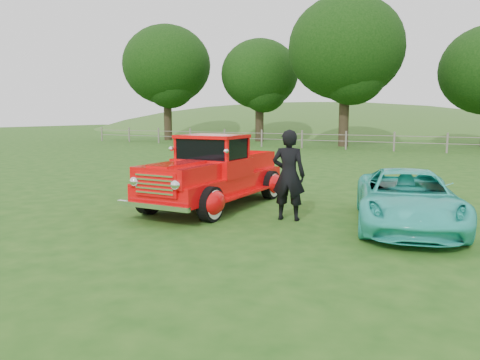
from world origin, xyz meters
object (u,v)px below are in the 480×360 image
at_px(red_pickup, 214,174).
at_px(tree_near_west, 346,48).
at_px(tree_mid_west, 260,74).
at_px(teal_sedan, 407,199).
at_px(man, 289,175).
at_px(tree_far_west, 167,65).

bearing_deg(red_pickup, tree_near_west, 97.88).
distance_m(tree_mid_west, red_pickup, 28.70).
distance_m(teal_sedan, man, 2.46).
height_order(tree_far_west, man, tree_far_west).
height_order(teal_sedan, man, man).
bearing_deg(tree_far_west, tree_mid_west, 14.04).
bearing_deg(tree_far_west, man, -49.28).
bearing_deg(man, red_pickup, -24.77).
bearing_deg(red_pickup, tree_far_west, 128.74).
bearing_deg(tree_near_west, man, -77.54).
relative_size(red_pickup, teal_sedan, 1.20).
bearing_deg(man, teal_sedan, -177.24).
bearing_deg(red_pickup, man, -14.52).
distance_m(tree_mid_west, teal_sedan, 30.84).
xyz_separation_m(tree_near_west, teal_sedan, (7.60, -23.14, -6.22)).
bearing_deg(tree_near_west, teal_sedan, -71.82).
xyz_separation_m(tree_far_west, tree_near_west, (16.00, -1.00, 0.31)).
distance_m(tree_far_west, tree_mid_west, 8.30).
relative_size(tree_mid_west, man, 4.32).
relative_size(tree_far_west, teal_sedan, 2.39).
distance_m(tree_far_west, red_pickup, 31.20).
height_order(red_pickup, man, man).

